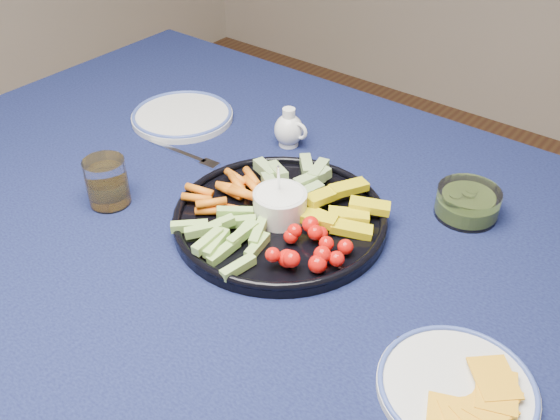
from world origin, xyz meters
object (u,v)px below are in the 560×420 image
Objects in this scene: cheese_plate at (457,386)px; juice_tumbler at (108,185)px; side_plate_extra at (182,115)px; crudite_platter at (280,213)px; dining_table at (288,281)px; pickle_bowl at (467,204)px; creamer_pitcher at (289,130)px.

juice_tumbler is (-0.65, -0.01, 0.03)m from cheese_plate.
juice_tumbler reaches higher than side_plate_extra.
juice_tumbler is at bearing -153.23° from crudite_platter.
dining_table is 0.37m from cheese_plate.
dining_table is at bearing 163.31° from cheese_plate.
dining_table is 0.35m from juice_tumbler.
juice_tumbler is at bearing -145.06° from pickle_bowl.
side_plate_extra is (-0.42, 0.18, 0.10)m from dining_table.
dining_table is 19.82× the size of juice_tumbler.
creamer_pitcher is at bearing 127.33° from dining_table.
dining_table is 21.11× the size of creamer_pitcher.
crudite_platter reaches higher than dining_table.
crudite_platter is 0.40m from cheese_plate.
dining_table is at bearing -23.34° from side_plate_extra.
crudite_platter is at bearing -21.87° from side_plate_extra.
pickle_bowl is 0.49× the size of side_plate_extra.
creamer_pitcher is at bearing 146.82° from cheese_plate.
creamer_pitcher is at bearing -179.69° from pickle_bowl.
juice_tumbler is at bearing -160.76° from dining_table.
crudite_platter is 1.80× the size of cheese_plate.
crudite_platter is 0.26m from creamer_pitcher.
side_plate_extra is at bearing 158.13° from crudite_platter.
pickle_bowl is (0.19, 0.24, 0.11)m from dining_table.
cheese_plate is 0.92× the size of side_plate_extra.
creamer_pitcher is 0.62m from cheese_plate.
creamer_pitcher is 0.37m from juice_tumbler.
dining_table is 0.12m from crudite_platter.
creamer_pitcher is 0.37× the size of side_plate_extra.
crudite_platter is 3.35× the size of pickle_bowl.
side_plate_extra is at bearing 159.54° from cheese_plate.
cheese_plate is 2.33× the size of juice_tumbler.
dining_table is at bearing 19.24° from juice_tumbler.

